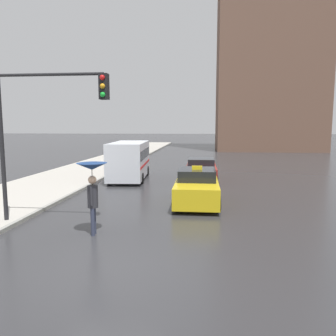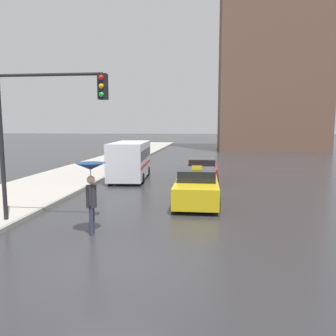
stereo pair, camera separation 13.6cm
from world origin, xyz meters
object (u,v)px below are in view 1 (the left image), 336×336
object	(u,v)px
sedan_red	(201,170)
pedestrian_with_umbrella	(92,180)
traffic_light	(44,115)
ambulance_van	(129,159)
taxi	(197,187)

from	to	relation	value
sedan_red	pedestrian_with_umbrella	world-z (taller)	pedestrian_with_umbrella
sedan_red	traffic_light	distance (m)	11.56
sedan_red	pedestrian_with_umbrella	bearing A→B (deg)	73.09
pedestrian_with_umbrella	traffic_light	bearing A→B (deg)	58.64
pedestrian_with_umbrella	ambulance_van	bearing A→B (deg)	-0.66
taxi	sedan_red	world-z (taller)	taxi
pedestrian_with_umbrella	traffic_light	world-z (taller)	traffic_light
pedestrian_with_umbrella	traffic_light	xyz separation A→B (m)	(-1.82, 0.81, 1.99)
ambulance_van	pedestrian_with_umbrella	distance (m)	10.81
sedan_red	pedestrian_with_umbrella	size ratio (longest dim) A/B	2.09
taxi	sedan_red	xyz separation A→B (m)	(0.17, 6.15, -0.04)
ambulance_van	traffic_light	bearing A→B (deg)	82.83
taxi	pedestrian_with_umbrella	distance (m)	5.62
sedan_red	traffic_light	world-z (taller)	traffic_light
taxi	traffic_light	bearing A→B (deg)	37.45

